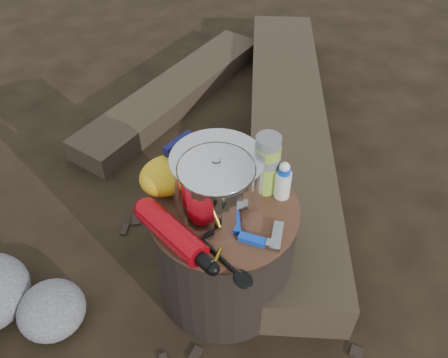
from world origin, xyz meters
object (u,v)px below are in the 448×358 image
stump (224,250)px  camping_pot (217,188)px  thermos (267,164)px  travel_mug (229,157)px  fuel_bottle (172,232)px  log_main (287,127)px

stump → camping_pot: camping_pot is taller
camping_pot → thermos: bearing=5.5°
camping_pot → stump: bearing=18.1°
thermos → travel_mug: thermos is taller
stump → camping_pot: bearing=-161.9°
thermos → travel_mug: size_ratio=1.68×
stump → camping_pot: 0.28m
camping_pot → fuel_bottle: 0.16m
log_main → thermos: 0.79m
travel_mug → thermos: bearing=-65.4°
camping_pot → fuel_bottle: (-0.14, -0.02, -0.06)m
stump → travel_mug: 0.28m
fuel_bottle → stump: bearing=-2.1°
camping_pot → travel_mug: size_ratio=1.81×
fuel_bottle → thermos: thermos is taller
thermos → camping_pot: bearing=-174.5°
stump → fuel_bottle: (-0.17, -0.03, 0.22)m
travel_mug → camping_pot: bearing=-132.0°
fuel_bottle → camping_pot: bearing=-3.4°
stump → travel_mug: size_ratio=3.84×
thermos → fuel_bottle: bearing=-172.5°
camping_pot → fuel_bottle: bearing=-170.3°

